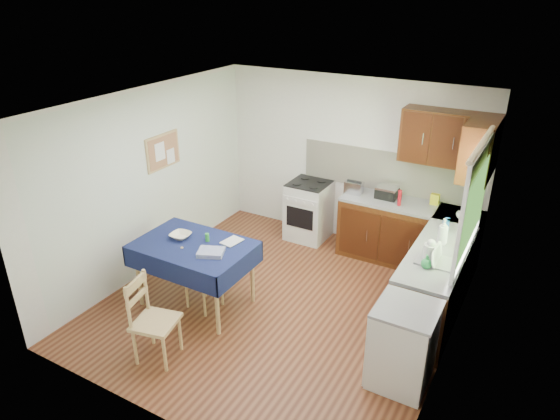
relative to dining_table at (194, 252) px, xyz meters
The scene contains 33 objects.
floor 1.26m from the dining_table, 27.96° to the left, with size 4.20×4.20×0.00m, color #4D2414.
ceiling 2.05m from the dining_table, 27.96° to the left, with size 4.00×4.20×0.02m, color white.
wall_back 2.79m from the dining_table, 70.61° to the left, with size 4.00×0.02×2.50m, color white.
wall_front 1.93m from the dining_table, 60.67° to the right, with size 4.00×0.02×2.50m, color white.
wall_left 1.30m from the dining_table, 156.14° to the left, with size 0.02×4.20×2.50m, color silver.
wall_right 2.99m from the dining_table, ahead, with size 0.02×4.20×2.50m, color white.
base_cabinets 2.87m from the dining_table, 37.51° to the left, with size 1.90×2.30×0.86m.
worktop_back 3.01m from the dining_table, 49.36° to the left, with size 1.90×0.60×0.04m, color slate.
worktop_right 2.85m from the dining_table, 23.47° to the left, with size 0.60×1.70×0.04m, color slate.
worktop_corner 3.47m from the dining_table, 41.18° to the left, with size 0.60×0.60×0.04m, color slate.
splashback 3.04m from the dining_table, 58.74° to the left, with size 2.70×0.02×0.60m, color white.
upper_cabinets 3.52m from the dining_table, 43.16° to the left, with size 1.20×0.85×0.70m.
stove 2.33m from the dining_table, 79.84° to the left, with size 0.60×0.61×0.92m.
window 3.25m from the dining_table, 22.32° to the left, with size 0.04×1.48×1.26m.
fridge 2.63m from the dining_table, ahead, with size 0.58×0.60×0.89m.
corkboard 1.58m from the dining_table, 143.61° to the left, with size 0.04×0.62×0.47m.
dining_table is the anchor object (origin of this frame).
chair_far 0.31m from the dining_table, 22.53° to the right, with size 0.43×0.43×0.85m.
chair_near 1.05m from the dining_table, 77.88° to the right, with size 0.51×0.51×0.96m.
toaster 2.54m from the dining_table, 63.47° to the left, with size 0.25×0.16×0.19m.
sandwich_press 2.84m from the dining_table, 55.74° to the left, with size 0.29×0.25×0.17m.
sauce_bottle 2.85m from the dining_table, 49.79° to the left, with size 0.05×0.05×0.22m, color #AE0D18.
yellow_packet 3.32m from the dining_table, 47.37° to the left, with size 0.11×0.08×0.15m, color gold.
dish_rack 2.78m from the dining_table, 18.43° to the left, with size 0.41×0.31×0.19m.
kettle 2.73m from the dining_table, 19.47° to the left, with size 0.15×0.15×0.25m.
cup 3.41m from the dining_table, 39.25° to the left, with size 0.11×0.11×0.09m, color white.
soap_bottle_a 2.93m from the dining_table, 27.11° to the left, with size 0.12×0.12×0.32m, color silver.
soap_bottle_b 3.08m from the dining_table, 33.97° to the left, with size 0.08×0.08×0.17m, color #1E5AB0.
soap_bottle_c 2.68m from the dining_table, 15.48° to the left, with size 0.12×0.12×0.15m, color #258A42.
plate_bowl 0.27m from the dining_table, 167.28° to the left, with size 0.24×0.24×0.06m, color #EFE9C3.
book 0.42m from the dining_table, 44.18° to the left, with size 0.18×0.25×0.02m, color white.
spice_jar 0.24m from the dining_table, 54.39° to the left, with size 0.05×0.05×0.10m, color green.
tea_towel 0.37m from the dining_table, 15.59° to the right, with size 0.29×0.23×0.05m, color navy.
Camera 1 is at (2.56, -4.51, 3.67)m, focal length 32.00 mm.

